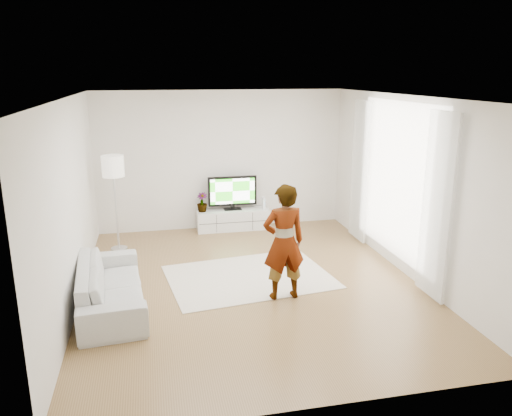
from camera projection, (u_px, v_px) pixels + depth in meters
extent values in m
plane|color=olive|center=(251.00, 284.00, 7.65)|extent=(6.00, 6.00, 0.00)
plane|color=white|center=(251.00, 97.00, 6.91)|extent=(6.00, 6.00, 0.00)
cube|color=silver|center=(71.00, 204.00, 6.77)|extent=(0.02, 6.00, 2.80)
cube|color=silver|center=(408.00, 187.00, 7.78)|extent=(0.02, 6.00, 2.80)
cube|color=silver|center=(221.00, 161.00, 10.11)|extent=(5.00, 0.02, 2.80)
cube|color=silver|center=(318.00, 274.00, 4.45)|extent=(5.00, 0.02, 2.80)
cube|color=white|center=(398.00, 180.00, 8.05)|extent=(0.01, 2.60, 2.50)
cube|color=white|center=(437.00, 207.00, 6.83)|extent=(0.04, 0.70, 2.60)
cube|color=white|center=(360.00, 171.00, 9.28)|extent=(0.04, 0.70, 2.60)
cube|color=white|center=(233.00, 220.00, 10.24)|extent=(1.48, 0.41, 0.41)
cube|color=black|center=(235.00, 222.00, 10.04)|extent=(1.43, 0.00, 0.01)
cube|color=black|center=(217.00, 224.00, 9.96)|extent=(0.01, 0.00, 0.37)
cube|color=black|center=(253.00, 221.00, 10.11)|extent=(0.01, 0.00, 0.37)
cube|color=black|center=(233.00, 209.00, 10.21)|extent=(0.35, 0.19, 0.02)
cube|color=black|center=(233.00, 207.00, 10.20)|extent=(0.07, 0.04, 0.07)
cube|color=black|center=(232.00, 191.00, 10.11)|extent=(0.99, 0.05, 0.60)
cube|color=green|center=(233.00, 191.00, 10.08)|extent=(0.90, 0.01, 0.51)
cube|color=white|center=(264.00, 203.00, 10.28)|extent=(0.06, 0.16, 0.22)
cube|color=#4CB2FF|center=(265.00, 203.00, 10.20)|extent=(0.01, 0.00, 0.12)
imported|color=#3F7238|center=(202.00, 202.00, 10.00)|extent=(0.27, 0.27, 0.39)
cube|color=beige|center=(249.00, 277.00, 7.88)|extent=(2.70, 2.10, 0.01)
imported|color=#334772|center=(284.00, 242.00, 6.95)|extent=(0.63, 0.44, 1.66)
imported|color=silver|center=(111.00, 285.00, 6.83)|extent=(1.01, 2.20, 0.62)
cylinder|color=silver|center=(119.00, 248.00, 9.15)|extent=(0.30, 0.30, 0.02)
cylinder|color=silver|center=(116.00, 213.00, 8.97)|extent=(0.04, 0.04, 1.33)
cylinder|color=white|center=(113.00, 166.00, 8.74)|extent=(0.38, 0.38, 0.37)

